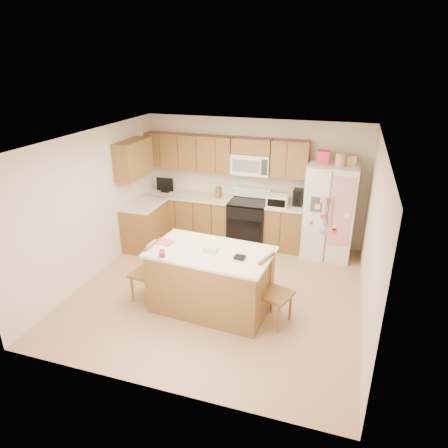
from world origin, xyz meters
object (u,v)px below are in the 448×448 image
(stove, at_px, (248,222))
(windsor_chair_left, at_px, (147,273))
(refrigerator, at_px, (329,211))
(windsor_chair_back, at_px, (224,263))
(windsor_chair_right, at_px, (274,293))
(island, at_px, (211,280))

(stove, xyz_separation_m, windsor_chair_left, (-0.98, -2.52, 0.00))
(refrigerator, relative_size, windsor_chair_left, 2.02)
(windsor_chair_back, bearing_deg, stove, 91.55)
(stove, bearing_deg, refrigerator, -2.30)
(windsor_chair_back, bearing_deg, windsor_chair_right, -35.46)
(stove, height_order, windsor_chair_back, stove)
(stove, relative_size, windsor_chair_left, 1.12)
(windsor_chair_left, distance_m, windsor_chair_right, 2.00)
(refrigerator, bearing_deg, windsor_chair_back, -131.14)
(stove, relative_size, windsor_chair_right, 1.11)
(stove, relative_size, windsor_chair_back, 1.18)
(stove, distance_m, windsor_chair_right, 2.70)
(refrigerator, xyz_separation_m, windsor_chair_back, (-1.52, -1.74, -0.47))
(stove, xyz_separation_m, refrigerator, (1.57, -0.06, 0.45))
(windsor_chair_right, bearing_deg, windsor_chair_left, -179.38)
(stove, height_order, refrigerator, refrigerator)
(stove, bearing_deg, island, -89.00)
(windsor_chair_left, bearing_deg, refrigerator, 43.92)
(windsor_chair_back, bearing_deg, windsor_chair_left, -145.24)
(windsor_chair_back, bearing_deg, island, -90.58)
(windsor_chair_back, xyz_separation_m, windsor_chair_right, (0.97, -0.69, 0.03))
(windsor_chair_left, height_order, windsor_chair_right, windsor_chair_right)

